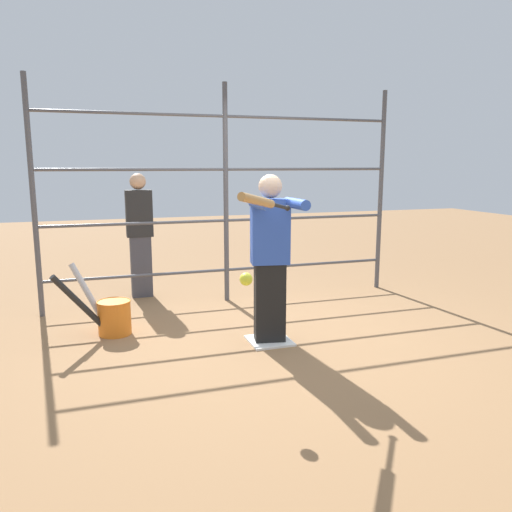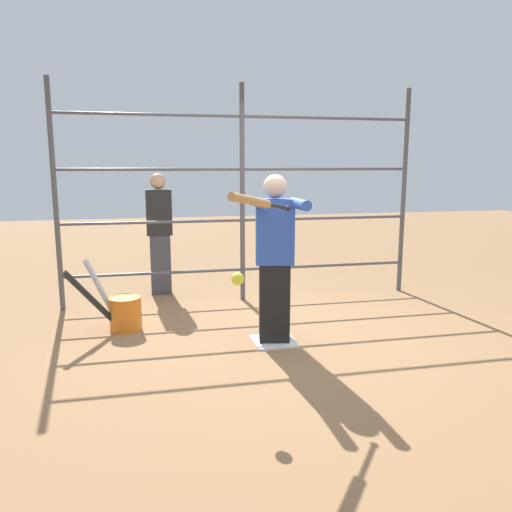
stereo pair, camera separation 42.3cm
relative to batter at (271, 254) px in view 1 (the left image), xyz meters
The scene contains 8 objects.
ground_plane 0.87m from the batter, 90.00° to the right, with size 24.00×24.00×0.00m, color olive.
home_plate 0.86m from the batter, 90.00° to the right, with size 0.40×0.40×0.02m.
fence_backstop 1.68m from the batter, 90.00° to the right, with size 4.40×0.06×2.65m.
batter is the anchor object (origin of this frame).
baseball_bat_swinging 1.01m from the batter, 65.29° to the left, with size 0.63×0.63×0.20m.
softball_in_flight 1.06m from the batter, 60.48° to the left, with size 0.10×0.10×0.10m.
bat_bucket 1.74m from the batter, 26.28° to the right, with size 0.74×0.43×0.73m.
bystander_behind_fence 2.37m from the batter, 64.98° to the right, with size 0.33×0.20×1.59m.
Camera 1 is at (1.56, 4.34, 1.69)m, focal length 35.00 mm.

